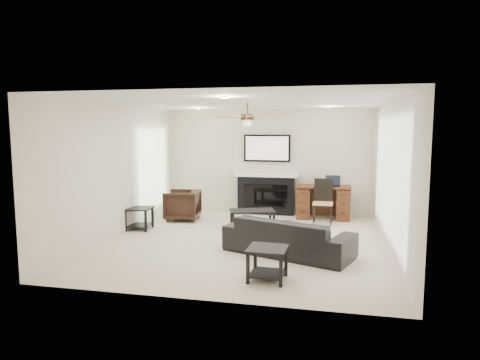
{
  "coord_description": "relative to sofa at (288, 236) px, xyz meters",
  "views": [
    {
      "loc": [
        1.51,
        -7.46,
        2.05
      ],
      "look_at": [
        -0.22,
        0.51,
        1.06
      ],
      "focal_mm": 32.0,
      "sensor_mm": 36.0,
      "label": 1
    }
  ],
  "objects": [
    {
      "name": "sofa",
      "position": [
        0.0,
        0.0,
        0.0
      ],
      "size": [
        2.24,
        1.49,
        0.61
      ],
      "primitive_type": "imported",
      "rotation": [
        0.0,
        0.0,
        2.78
      ],
      "color": "black",
      "rests_on": "ground"
    },
    {
      "name": "coffee_table",
      "position": [
        -0.9,
        1.6,
        -0.1
      ],
      "size": [
        1.01,
        0.76,
        0.4
      ],
      "primitive_type": "cube",
      "rotation": [
        0.0,
        0.0,
        0.33
      ],
      "color": "black",
      "rests_on": "ground"
    },
    {
      "name": "fireplace_unit",
      "position": [
        -0.87,
        3.22,
        0.65
      ],
      "size": [
        1.52,
        0.34,
        1.91
      ],
      "primitive_type": "cube",
      "color": "black",
      "rests_on": "ground"
    },
    {
      "name": "end_table_left",
      "position": [
        -3.15,
        1.1,
        -0.08
      ],
      "size": [
        0.54,
        0.54,
        0.45
      ],
      "primitive_type": "cube",
      "rotation": [
        0.0,
        0.0,
        0.09
      ],
      "color": "black",
      "rests_on": "ground"
    },
    {
      "name": "end_table_near",
      "position": [
        -0.15,
        -1.25,
        -0.08
      ],
      "size": [
        0.54,
        0.54,
        0.45
      ],
      "primitive_type": "cube",
      "rotation": [
        0.0,
        0.0,
        -0.04
      ],
      "color": "black",
      "rests_on": "ground"
    },
    {
      "name": "desk_chair",
      "position": [
        0.49,
        2.4,
        0.18
      ],
      "size": [
        0.43,
        0.45,
        0.97
      ],
      "primitive_type": "cube",
      "rotation": [
        0.0,
        0.0,
        -0.02
      ],
      "color": "black",
      "rests_on": "ground"
    },
    {
      "name": "armchair",
      "position": [
        -2.6,
        2.15,
        0.03
      ],
      "size": [
        0.82,
        0.8,
        0.68
      ],
      "primitive_type": "imported",
      "rotation": [
        0.0,
        0.0,
        -1.46
      ],
      "color": "black",
      "rests_on": "ground"
    },
    {
      "name": "room_shell",
      "position": [
        -0.65,
        0.72,
        1.38
      ],
      "size": [
        5.5,
        5.54,
        2.52
      ],
      "color": "beige",
      "rests_on": "ground"
    },
    {
      "name": "desk",
      "position": [
        0.49,
        2.95,
        0.08
      ],
      "size": [
        1.22,
        0.56,
        0.76
      ],
      "primitive_type": "cube",
      "color": "#3B1A0E",
      "rests_on": "ground"
    },
    {
      "name": "laptop",
      "position": [
        0.69,
        2.93,
        0.57
      ],
      "size": [
        0.33,
        0.24,
        0.23
      ],
      "primitive_type": "cube",
      "color": "black",
      "rests_on": "desk"
    }
  ]
}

